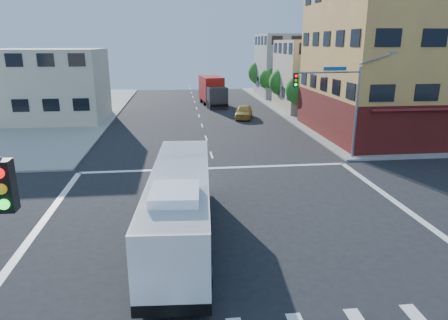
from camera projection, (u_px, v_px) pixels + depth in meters
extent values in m
plane|color=black|center=(234.00, 226.00, 19.58)|extent=(120.00, 120.00, 0.00)
cube|color=gray|center=(443.00, 105.00, 56.80)|extent=(50.00, 50.00, 0.15)
cube|color=gold|center=(418.00, 61.00, 37.45)|extent=(18.00, 15.00, 14.00)
cube|color=#591514|center=(411.00, 114.00, 38.87)|extent=(18.09, 15.08, 4.00)
cube|color=#BBA88F|center=(326.00, 75.00, 52.60)|extent=(12.00, 10.00, 9.00)
cube|color=gray|center=(296.00, 66.00, 65.79)|extent=(12.00, 10.00, 10.00)
cube|color=beige|center=(49.00, 85.00, 45.15)|extent=(12.00, 10.00, 8.00)
cylinder|color=slate|center=(356.00, 114.00, 30.08)|extent=(0.18, 0.18, 7.00)
cylinder|color=slate|center=(328.00, 72.00, 28.69)|extent=(5.01, 0.62, 0.12)
cube|color=black|center=(295.00, 80.00, 28.32)|extent=(0.32, 0.30, 1.00)
sphere|color=#FF0C0C|center=(296.00, 76.00, 28.07)|extent=(0.20, 0.20, 0.20)
sphere|color=yellow|center=(296.00, 80.00, 28.16)|extent=(0.20, 0.20, 0.20)
sphere|color=#19FF33|center=(296.00, 85.00, 28.24)|extent=(0.20, 0.20, 0.20)
cube|color=#155091|center=(335.00, 69.00, 28.72)|extent=(1.80, 0.22, 0.28)
cube|color=gray|center=(393.00, 52.00, 29.33)|extent=(0.50, 0.22, 0.14)
cube|color=black|center=(5.00, 186.00, 7.40)|extent=(0.32, 0.30, 1.00)
sphere|color=yellow|center=(1.00, 189.00, 7.24)|extent=(0.20, 0.20, 0.20)
sphere|color=#19FF33|center=(4.00, 204.00, 7.32)|extent=(0.20, 0.20, 0.20)
cylinder|color=#342413|center=(300.00, 110.00, 47.30)|extent=(0.28, 0.28, 1.92)
sphere|color=#1E5E1B|center=(301.00, 90.00, 46.62)|extent=(3.60, 3.60, 3.60)
sphere|color=#1E5E1B|center=(305.00, 82.00, 46.13)|extent=(2.52, 2.52, 2.52)
cylinder|color=#342413|center=(282.00, 101.00, 54.91)|extent=(0.28, 0.28, 1.99)
sphere|color=#1E5E1B|center=(283.00, 82.00, 54.20)|extent=(3.80, 3.80, 3.80)
sphere|color=#1E5E1B|center=(287.00, 75.00, 53.69)|extent=(2.66, 2.66, 2.66)
cylinder|color=#342413|center=(269.00, 94.00, 62.55)|extent=(0.28, 0.28, 1.89)
sphere|color=#1E5E1B|center=(270.00, 79.00, 61.90)|extent=(3.40, 3.40, 3.40)
sphere|color=#1E5E1B|center=(273.00, 73.00, 61.42)|extent=(2.38, 2.38, 2.38)
cylinder|color=#342413|center=(259.00, 88.00, 70.15)|extent=(0.28, 0.28, 2.03)
sphere|color=#1E5E1B|center=(260.00, 73.00, 69.41)|extent=(4.00, 4.00, 4.00)
sphere|color=#1E5E1B|center=(262.00, 67.00, 68.89)|extent=(2.80, 2.80, 2.80)
cube|color=black|center=(181.00, 227.00, 18.23)|extent=(3.30, 12.04, 0.45)
cube|color=white|center=(180.00, 203.00, 17.88)|extent=(3.29, 12.01, 2.82)
cube|color=black|center=(180.00, 199.00, 17.84)|extent=(3.32, 11.66, 1.24)
cube|color=black|center=(186.00, 163.00, 23.49)|extent=(2.32, 0.21, 1.34)
cube|color=#E5590C|center=(185.00, 147.00, 23.24)|extent=(1.89, 0.17, 0.28)
cube|color=white|center=(180.00, 174.00, 17.50)|extent=(3.22, 11.77, 0.12)
cube|color=white|center=(175.00, 194.00, 14.59)|extent=(1.90, 2.29, 0.36)
cube|color=#187E4E|center=(151.00, 223.00, 17.55)|extent=(0.37, 5.43, 0.28)
cube|color=#187E4E|center=(209.00, 221.00, 17.68)|extent=(0.37, 5.43, 0.28)
cylinder|color=black|center=(163.00, 198.00, 21.82)|extent=(0.36, 1.05, 1.03)
cylinder|color=#99999E|center=(161.00, 198.00, 21.81)|extent=(0.07, 0.52, 0.51)
cylinder|color=black|center=(206.00, 197.00, 21.93)|extent=(0.36, 1.05, 1.03)
cylinder|color=#99999E|center=(209.00, 197.00, 21.94)|extent=(0.07, 0.52, 0.51)
cylinder|color=black|center=(143.00, 275.00, 14.54)|extent=(0.36, 1.05, 1.03)
cylinder|color=#99999E|center=(140.00, 275.00, 14.53)|extent=(0.07, 0.52, 0.51)
cylinder|color=black|center=(208.00, 273.00, 14.65)|extent=(0.36, 1.05, 1.03)
cylinder|color=#99999E|center=(212.00, 273.00, 14.66)|extent=(0.07, 0.52, 0.51)
cube|color=#29292F|center=(217.00, 98.00, 54.18)|extent=(2.80, 2.70, 2.89)
cube|color=black|center=(219.00, 96.00, 53.06)|extent=(2.33, 0.34, 1.11)
cube|color=#A51711|center=(211.00, 88.00, 57.87)|extent=(3.31, 6.47, 3.33)
cube|color=black|center=(213.00, 101.00, 57.11)|extent=(3.38, 9.09, 0.33)
cylinder|color=black|center=(208.00, 105.00, 54.39)|extent=(0.43, 1.14, 1.11)
cylinder|color=black|center=(225.00, 104.00, 54.88)|extent=(0.43, 1.14, 1.11)
cylinder|color=black|center=(204.00, 101.00, 57.40)|extent=(0.43, 1.14, 1.11)
cylinder|color=black|center=(220.00, 101.00, 57.89)|extent=(0.43, 1.14, 1.11)
cylinder|color=black|center=(201.00, 99.00, 60.00)|extent=(0.43, 1.14, 1.11)
cylinder|color=black|center=(216.00, 98.00, 60.49)|extent=(0.43, 1.14, 1.11)
imported|color=gold|center=(244.00, 112.00, 47.32)|extent=(2.95, 4.99, 1.59)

